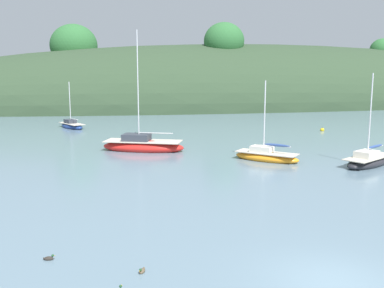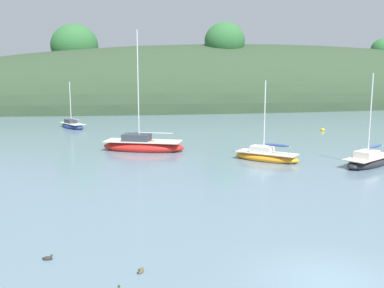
% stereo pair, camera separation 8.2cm
% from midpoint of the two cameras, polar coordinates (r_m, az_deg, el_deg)
% --- Properties ---
extents(ground_plane, '(400.00, 400.00, 0.00)m').
position_cam_midpoint_polar(ground_plane, '(15.24, 17.72, -16.78)').
color(ground_plane, slate).
extents(far_shoreline_hill, '(150.00, 36.00, 26.83)m').
position_cam_midpoint_polar(far_shoreline_hill, '(88.93, 8.38, 5.20)').
color(far_shoreline_hill, '#2D422B').
rests_on(far_shoreline_hill, ground).
extents(sailboat_red_portside, '(5.41, 4.06, 6.65)m').
position_cam_midpoint_polar(sailboat_red_portside, '(33.52, 21.86, -2.02)').
color(sailboat_red_portside, '#232328').
rests_on(sailboat_red_portside, ground).
extents(sailboat_navy_dinghy, '(3.45, 4.76, 5.52)m').
position_cam_midpoint_polar(sailboat_navy_dinghy, '(53.29, -15.37, 2.33)').
color(sailboat_navy_dinghy, navy).
rests_on(sailboat_navy_dinghy, ground).
extents(sailboat_orange_cutter, '(7.31, 4.85, 10.13)m').
position_cam_midpoint_polar(sailboat_orange_cutter, '(37.09, -6.49, -0.21)').
color(sailboat_orange_cutter, red).
rests_on(sailboat_orange_cutter, ground).
extents(sailboat_blue_center, '(4.72, 4.68, 6.09)m').
position_cam_midpoint_polar(sailboat_blue_center, '(33.30, 9.52, -1.55)').
color(sailboat_blue_center, orange).
rests_on(sailboat_blue_center, ground).
extents(mooring_buoy_outer, '(0.44, 0.44, 0.54)m').
position_cam_midpoint_polar(mooring_buoy_outer, '(50.96, 16.48, 1.77)').
color(mooring_buoy_outer, yellow).
rests_on(mooring_buoy_outer, ground).
extents(mooring_buoy_channel, '(0.44, 0.44, 0.54)m').
position_cam_midpoint_polar(mooring_buoy_channel, '(45.26, -7.34, 1.15)').
color(mooring_buoy_channel, red).
rests_on(mooring_buoy_channel, ground).
extents(duck_straggler, '(0.31, 0.41, 0.24)m').
position_cam_midpoint_polar(duck_straggler, '(15.31, -6.65, -16.01)').
color(duck_straggler, brown).
rests_on(duck_straggler, ground).
extents(duck_lead, '(0.43, 0.22, 0.24)m').
position_cam_midpoint_polar(duck_lead, '(16.91, -18.18, -13.90)').
color(duck_lead, '#2D2823').
rests_on(duck_lead, ground).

